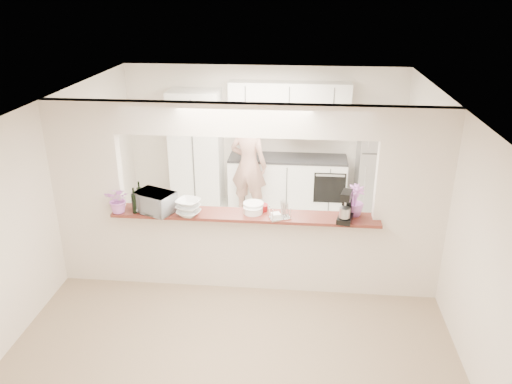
# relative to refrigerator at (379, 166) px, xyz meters

# --- Properties ---
(floor) EXTENTS (6.00, 6.00, 0.00)m
(floor) POSITION_rel_refrigerator_xyz_m (-2.05, -2.65, -0.85)
(floor) COLOR tan
(floor) RESTS_ON ground
(tile_overlay) EXTENTS (5.00, 2.90, 0.01)m
(tile_overlay) POSITION_rel_refrigerator_xyz_m (-2.05, -1.10, -0.84)
(tile_overlay) COLOR beige
(tile_overlay) RESTS_ON floor
(partition) EXTENTS (5.00, 0.15, 2.50)m
(partition) POSITION_rel_refrigerator_xyz_m (-2.05, -2.65, 0.63)
(partition) COLOR silver
(partition) RESTS_ON floor
(bar_counter) EXTENTS (3.40, 0.38, 1.09)m
(bar_counter) POSITION_rel_refrigerator_xyz_m (-2.05, -2.65, -0.27)
(bar_counter) COLOR silver
(bar_counter) RESTS_ON floor
(kitchen_cabinets) EXTENTS (3.15, 0.62, 2.25)m
(kitchen_cabinets) POSITION_rel_refrigerator_xyz_m (-2.24, 0.07, 0.12)
(kitchen_cabinets) COLOR white
(kitchen_cabinets) RESTS_ON floor
(refrigerator) EXTENTS (0.75, 0.70, 1.70)m
(refrigerator) POSITION_rel_refrigerator_xyz_m (0.00, 0.00, 0.00)
(refrigerator) COLOR #A9A9AE
(refrigerator) RESTS_ON floor
(flower_left) EXTENTS (0.33, 0.29, 0.35)m
(flower_left) POSITION_rel_refrigerator_xyz_m (-3.65, -2.80, 0.42)
(flower_left) COLOR pink
(flower_left) RESTS_ON bar_counter
(wine_bottle_a) EXTENTS (0.07, 0.07, 0.34)m
(wine_bottle_a) POSITION_rel_refrigerator_xyz_m (-3.45, -2.58, 0.37)
(wine_bottle_a) COLOR black
(wine_bottle_a) RESTS_ON bar_counter
(wine_bottle_b) EXTENTS (0.07, 0.07, 0.34)m
(wine_bottle_b) POSITION_rel_refrigerator_xyz_m (-3.45, -2.80, 0.37)
(wine_bottle_b) COLOR black
(wine_bottle_b) RESTS_ON bar_counter
(toaster_oven) EXTENTS (0.58, 0.50, 0.27)m
(toaster_oven) POSITION_rel_refrigerator_xyz_m (-3.20, -2.75, 0.38)
(toaster_oven) COLOR #B3B3B8
(toaster_oven) RESTS_ON bar_counter
(serving_bowls) EXTENTS (0.36, 0.36, 0.21)m
(serving_bowls) POSITION_rel_refrigerator_xyz_m (-2.75, -2.82, 0.35)
(serving_bowls) COLOR white
(serving_bowls) RESTS_ON bar_counter
(plate_stack_a) EXTENTS (0.26, 0.26, 0.12)m
(plate_stack_a) POSITION_rel_refrigerator_xyz_m (-1.95, -2.62, 0.30)
(plate_stack_a) COLOR white
(plate_stack_a) RESTS_ON bar_counter
(plate_stack_b) EXTENTS (0.25, 0.25, 0.09)m
(plate_stack_b) POSITION_rel_refrigerator_xyz_m (-1.95, -2.67, 0.28)
(plate_stack_b) COLOR white
(plate_stack_b) RESTS_ON bar_counter
(red_bowl) EXTENTS (0.16, 0.16, 0.08)m
(red_bowl) POSITION_rel_refrigerator_xyz_m (-1.85, -2.57, 0.28)
(red_bowl) COLOR maroon
(red_bowl) RESTS_ON bar_counter
(tan_bowl) EXTENTS (0.15, 0.15, 0.07)m
(tan_bowl) POSITION_rel_refrigerator_xyz_m (-2.00, -2.68, 0.27)
(tan_bowl) COLOR tan
(tan_bowl) RESTS_ON bar_counter
(utensil_caddy) EXTENTS (0.29, 0.23, 0.24)m
(utensil_caddy) POSITION_rel_refrigerator_xyz_m (-1.60, -2.80, 0.34)
(utensil_caddy) COLOR silver
(utensil_caddy) RESTS_ON bar_counter
(stand_mixer) EXTENTS (0.23, 0.30, 0.40)m
(stand_mixer) POSITION_rel_refrigerator_xyz_m (-0.80, -2.79, 0.42)
(stand_mixer) COLOR black
(stand_mixer) RESTS_ON bar_counter
(flower_right) EXTENTS (0.23, 0.23, 0.40)m
(flower_right) POSITION_rel_refrigerator_xyz_m (-0.67, -2.60, 0.44)
(flower_right) COLOR #C067BF
(flower_right) RESTS_ON bar_counter
(person) EXTENTS (0.75, 0.60, 1.80)m
(person) POSITION_rel_refrigerator_xyz_m (-2.26, -0.35, 0.05)
(person) COLOR tan
(person) RESTS_ON floor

